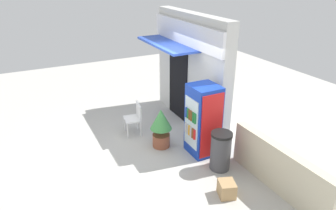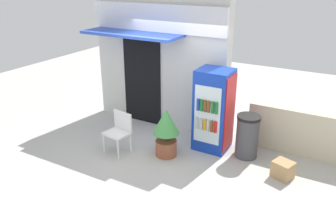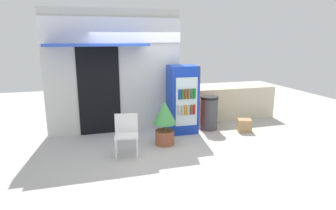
# 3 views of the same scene
# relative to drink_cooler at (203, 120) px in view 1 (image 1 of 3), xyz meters

# --- Properties ---
(ground) EXTENTS (16.00, 16.00, 0.00)m
(ground) POSITION_rel_drink_cooler_xyz_m (-0.93, -0.82, -0.85)
(ground) COLOR beige
(storefront_building) EXTENTS (3.34, 1.10, 3.06)m
(storefront_building) POSITION_rel_drink_cooler_xyz_m (-1.64, 0.59, 0.73)
(storefront_building) COLOR silver
(storefront_building) RESTS_ON ground
(drink_cooler) EXTENTS (0.70, 0.69, 1.71)m
(drink_cooler) POSITION_rel_drink_cooler_xyz_m (0.00, 0.00, 0.00)
(drink_cooler) COLOR #1438B2
(drink_cooler) RESTS_ON ground
(plastic_chair) EXTENTS (0.54, 0.48, 0.85)m
(plastic_chair) POSITION_rel_drink_cooler_xyz_m (-1.59, -1.08, -0.35)
(plastic_chair) COLOR white
(plastic_chair) RESTS_ON ground
(potted_plant_near_shop) EXTENTS (0.53, 0.53, 1.01)m
(potted_plant_near_shop) POSITION_rel_drink_cooler_xyz_m (-0.68, -0.75, -0.28)
(potted_plant_near_shop) COLOR #995138
(potted_plant_near_shop) RESTS_ON ground
(trash_bin) EXTENTS (0.47, 0.47, 0.88)m
(trash_bin) POSITION_rel_drink_cooler_xyz_m (0.74, 0.00, -0.41)
(trash_bin) COLOR #47474C
(trash_bin) RESTS_ON ground
(stone_boundary_wall) EXTENTS (2.50, 0.21, 0.95)m
(stone_boundary_wall) POSITION_rel_drink_cooler_xyz_m (1.84, 0.61, -0.38)
(stone_boundary_wall) COLOR beige
(stone_boundary_wall) RESTS_ON ground
(cardboard_box) EXTENTS (0.42, 0.40, 0.31)m
(cardboard_box) POSITION_rel_drink_cooler_xyz_m (1.56, -0.42, -0.70)
(cardboard_box) COLOR tan
(cardboard_box) RESTS_ON ground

